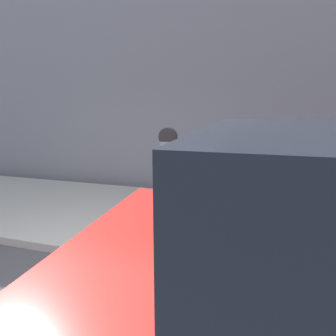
% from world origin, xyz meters
% --- Properties ---
extents(ground_plane, '(60.00, 60.00, 0.00)m').
position_xyz_m(ground_plane, '(0.00, 0.00, 0.00)').
color(ground_plane, '#47474C').
extents(sidewalk, '(24.00, 2.80, 0.12)m').
position_xyz_m(sidewalk, '(0.00, 2.20, 0.06)').
color(sidewalk, '#ADAAA3').
rests_on(sidewalk, ground_plane).
extents(building_facade, '(24.00, 0.30, 6.52)m').
position_xyz_m(building_facade, '(0.00, 4.04, 3.26)').
color(building_facade, gray).
rests_on(building_facade, ground_plane).
extents(parking_meter, '(0.21, 0.12, 1.55)m').
position_xyz_m(parking_meter, '(0.59, 1.20, 1.26)').
color(parking_meter, slate).
rests_on(parking_meter, sidewalk).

